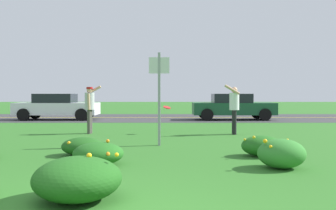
{
  "coord_description": "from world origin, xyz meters",
  "views": [
    {
      "loc": [
        1.07,
        -3.64,
        1.4
      ],
      "look_at": [
        1.13,
        8.9,
        1.05
      ],
      "focal_mm": 40.08,
      "sensor_mm": 36.0,
      "label": 1
    }
  ],
  "objects": [
    {
      "name": "person_thrower_red_cap_gray_shirt",
      "position": [
        -1.74,
        9.81,
        1.03
      ],
      "size": [
        0.56,
        0.5,
        1.74
      ],
      "color": "#B2B2B7",
      "rests_on": "ground"
    },
    {
      "name": "daylily_clump_front_right",
      "position": [
        3.2,
        4.82,
        0.24
      ],
      "size": [
        0.93,
        0.77,
        0.49
      ],
      "color": "#23661E",
      "rests_on": "ground"
    },
    {
      "name": "car_white_center_left",
      "position": [
        -5.14,
        17.26,
        0.74
      ],
      "size": [
        4.5,
        2.0,
        1.45
      ],
      "color": "silver",
      "rests_on": "ground"
    },
    {
      "name": "daylily_clump_near_camera",
      "position": [
        -0.9,
        4.95,
        0.21
      ],
      "size": [
        0.95,
        0.86,
        0.41
      ],
      "color": "#1E5619",
      "rests_on": "ground"
    },
    {
      "name": "daylily_clump_front_left",
      "position": [
        -0.32,
        3.79,
        0.22
      ],
      "size": [
        1.01,
        0.92,
        0.5
      ],
      "color": "#23661E",
      "rests_on": "ground"
    },
    {
      "name": "frisbee_red",
      "position": [
        1.03,
        9.77,
        0.94
      ],
      "size": [
        0.29,
        0.27,
        0.16
      ],
      "color": "red"
    },
    {
      "name": "sign_post_near_path",
      "position": [
        0.83,
        6.63,
        1.55
      ],
      "size": [
        0.56,
        0.1,
        2.55
      ],
      "color": "#93969B",
      "rests_on": "ground"
    },
    {
      "name": "ground_plane",
      "position": [
        0.0,
        9.56,
        0.0
      ],
      "size": [
        120.0,
        120.0,
        0.0
      ],
      "primitive_type": "plane",
      "color": "#2D6B23"
    },
    {
      "name": "highway_center_stripe",
      "position": [
        0.0,
        19.13,
        0.01
      ],
      "size": [
        120.0,
        0.16,
        0.0
      ],
      "primitive_type": "cube",
      "color": "yellow",
      "rests_on": "ground"
    },
    {
      "name": "daylily_clump_mid_center",
      "position": [
        -0.12,
        1.26,
        0.29
      ],
      "size": [
        1.17,
        1.23,
        0.64
      ],
      "color": "#1E5619",
      "rests_on": "ground"
    },
    {
      "name": "highway_strip",
      "position": [
        0.0,
        19.13,
        0.0
      ],
      "size": [
        120.0,
        8.31,
        0.01
      ],
      "primitive_type": "cube",
      "color": "#38383A",
      "rests_on": "ground"
    },
    {
      "name": "daylily_clump_mid_left",
      "position": [
        3.23,
        3.43,
        0.28
      ],
      "size": [
        0.91,
        0.83,
        0.57
      ],
      "color": "#337F2D",
      "rests_on": "ground"
    },
    {
      "name": "car_dark_green_center_right",
      "position": [
        4.69,
        17.26,
        0.74
      ],
      "size": [
        4.5,
        2.0,
        1.45
      ],
      "color": "#194C2D",
      "rests_on": "ground"
    },
    {
      "name": "person_catcher_white_shirt",
      "position": [
        3.4,
        9.52,
        1.01
      ],
      "size": [
        0.55,
        0.5,
        1.76
      ],
      "color": "silver",
      "rests_on": "ground"
    }
  ]
}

